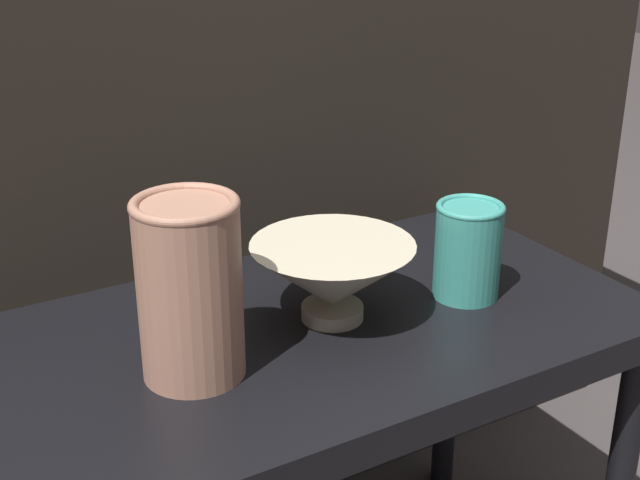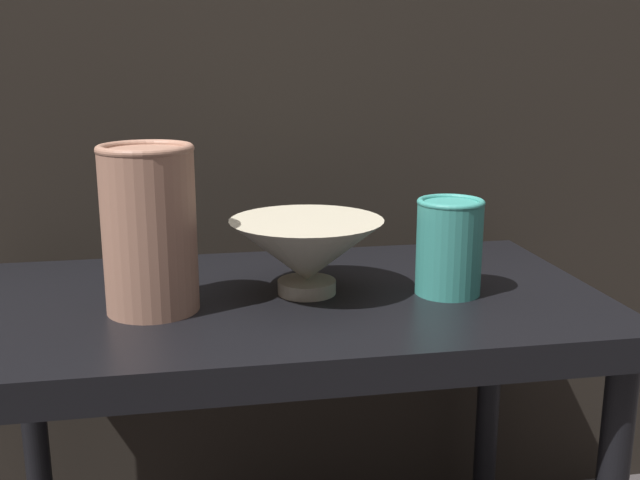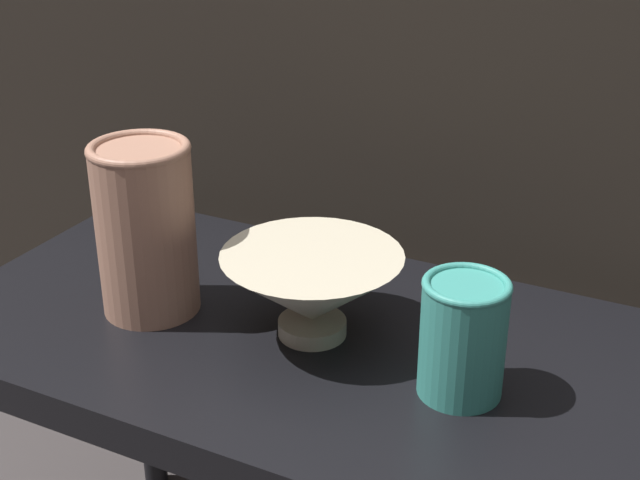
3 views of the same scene
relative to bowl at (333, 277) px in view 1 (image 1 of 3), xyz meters
name	(u,v)px [view 1 (image 1 of 3)]	position (x,y,z in m)	size (l,w,h in m)	color
table	(315,365)	(-0.02, 0.00, -0.11)	(0.77, 0.42, 0.48)	black
couch_backdrop	(157,221)	(-0.02, 0.51, -0.10)	(1.55, 0.50, 0.85)	black
bowl	(333,277)	(0.00, 0.00, 0.00)	(0.19, 0.19, 0.09)	#B2A88E
vase_textured_left	(190,287)	(-0.18, -0.03, 0.04)	(0.11, 0.11, 0.19)	#996B56
vase_colorful_right	(468,249)	(0.17, -0.03, 0.01)	(0.08, 0.08, 0.12)	teal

